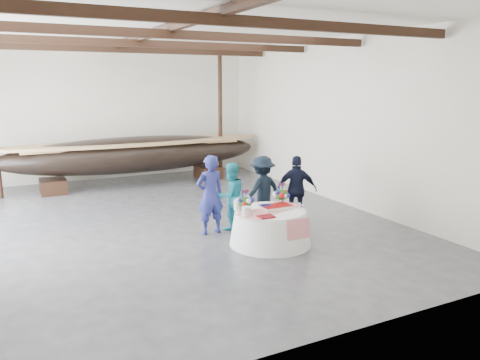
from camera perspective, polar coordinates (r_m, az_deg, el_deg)
name	(u,v)px	position (r m, az deg, el deg)	size (l,w,h in m)	color
floor	(164,222)	(11.43, -9.29, -5.09)	(10.00, 12.00, 0.01)	#3D3D42
wall_back	(108,113)	(16.81, -15.75, 7.81)	(10.00, 0.02, 4.50)	silver
wall_front	(311,172)	(5.59, 8.68, 0.94)	(10.00, 0.02, 4.50)	silver
wall_right	(335,121)	(13.33, 11.48, 7.09)	(0.02, 12.00, 4.50)	silver
ceiling	(157,27)	(11.02, -10.11, 17.93)	(10.00, 12.00, 0.01)	white
pavilion_structure	(148,52)	(11.71, -11.13, 15.07)	(9.80, 11.76, 4.50)	black
longboat_display	(135,154)	(15.51, -12.64, 3.08)	(8.49, 1.70, 1.59)	black
banquet_table	(270,227)	(9.73, 3.71, -5.75)	(1.68, 1.68, 0.73)	white
tabletop_items	(264,202)	(9.69, 2.90, -2.66)	(1.65, 1.06, 0.40)	red
guest_woman_blue	(210,195)	(10.26, -3.66, -1.81)	(0.64, 0.42, 1.76)	navy
guest_woman_teal	(231,196)	(10.61, -1.16, -1.96)	(0.75, 0.58, 1.54)	teal
guest_man_left	(262,190)	(11.00, 2.72, -1.24)	(1.05, 0.60, 1.62)	black
guest_man_right	(297,189)	(11.17, 6.93, -1.15)	(0.94, 0.39, 1.61)	black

